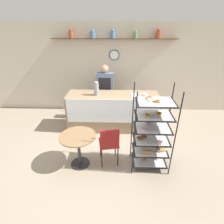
# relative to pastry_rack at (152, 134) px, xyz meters

# --- Properties ---
(ground_plane) EXTENTS (14.00, 14.00, 0.00)m
(ground_plane) POSITION_rel_pastry_rack_xyz_m (-0.78, 0.36, -0.77)
(ground_plane) COLOR gray
(back_wall) EXTENTS (10.00, 0.30, 2.70)m
(back_wall) POSITION_rel_pastry_rack_xyz_m (-0.78, 2.70, 0.60)
(back_wall) COLOR beige
(back_wall) RESTS_ON ground_plane
(display_counter) EXTENTS (2.39, 0.71, 0.99)m
(display_counter) POSITION_rel_pastry_rack_xyz_m (-0.78, 1.46, -0.27)
(display_counter) COLOR #937A5B
(display_counter) RESTS_ON ground_plane
(pastry_rack) EXTENTS (0.73, 0.51, 1.69)m
(pastry_rack) POSITION_rel_pastry_rack_xyz_m (0.00, 0.00, 0.00)
(pastry_rack) COLOR black
(pastry_rack) RESTS_ON ground_plane
(person_worker) EXTENTS (0.48, 0.23, 1.64)m
(person_worker) POSITION_rel_pastry_rack_xyz_m (-1.02, 1.97, 0.12)
(person_worker) COLOR #282833
(person_worker) RESTS_ON ground_plane
(cafe_table) EXTENTS (0.70, 0.70, 0.71)m
(cafe_table) POSITION_rel_pastry_rack_xyz_m (-1.41, -0.02, -0.24)
(cafe_table) COLOR #262628
(cafe_table) RESTS_ON ground_plane
(cafe_chair) EXTENTS (0.44, 0.44, 0.88)m
(cafe_chair) POSITION_rel_pastry_rack_xyz_m (-0.81, 0.01, -0.22)
(cafe_chair) COLOR black
(cafe_chair) RESTS_ON ground_plane
(coffee_carafe) EXTENTS (0.12, 0.12, 0.36)m
(coffee_carafe) POSITION_rel_pastry_rack_xyz_m (-1.19, 1.40, 0.39)
(coffee_carafe) COLOR gray
(coffee_carafe) RESTS_ON display_counter
(donut_tray_counter) EXTENTS (0.42, 0.33, 0.05)m
(donut_tray_counter) POSITION_rel_pastry_rack_xyz_m (-0.08, 1.40, 0.24)
(donut_tray_counter) COLOR white
(donut_tray_counter) RESTS_ON display_counter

